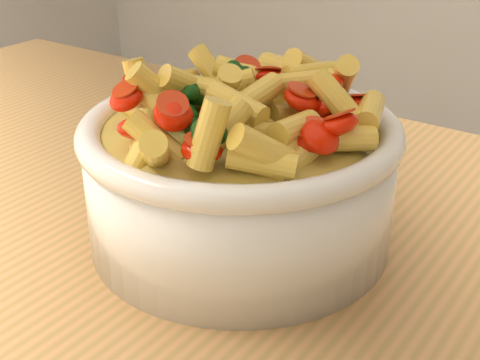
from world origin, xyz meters
The scene contains 3 objects.
table centered at (0.00, 0.00, 0.80)m, with size 1.20×0.80×0.90m.
serving_bowl centered at (0.10, 0.04, 0.96)m, with size 0.27×0.27×0.12m.
pasta_salad centered at (0.10, 0.04, 1.03)m, with size 0.21×0.21×0.05m.
Camera 1 is at (0.39, -0.38, 1.21)m, focal length 50.00 mm.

